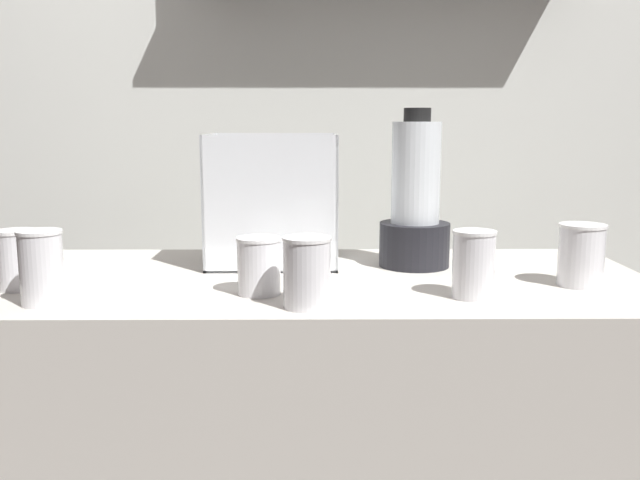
# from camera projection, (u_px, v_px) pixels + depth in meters

# --- Properties ---
(counter) EXTENTS (1.40, 0.64, 0.90)m
(counter) POSITION_uv_depth(u_px,v_px,m) (320.00, 472.00, 1.55)
(counter) COLOR beige
(counter) RESTS_ON ground_plane
(back_wall_unit) EXTENTS (2.60, 0.24, 2.50)m
(back_wall_unit) POSITION_uv_depth(u_px,v_px,m) (319.00, 108.00, 2.16)
(back_wall_unit) COLOR silver
(back_wall_unit) RESTS_ON ground_plane
(carrot_display_bin) EXTENTS (0.30, 0.23, 0.30)m
(carrot_display_bin) POSITION_uv_depth(u_px,v_px,m) (272.00, 225.00, 1.60)
(carrot_display_bin) COLOR white
(carrot_display_bin) RESTS_ON counter
(blender_pitcher) EXTENTS (0.16, 0.16, 0.36)m
(blender_pitcher) POSITION_uv_depth(u_px,v_px,m) (415.00, 206.00, 1.56)
(blender_pitcher) COLOR black
(blender_pitcher) RESTS_ON counter
(juice_cup_orange_far_left) EXTENTS (0.08, 0.08, 0.12)m
(juice_cup_orange_far_left) POSITION_uv_depth(u_px,v_px,m) (18.00, 264.00, 1.36)
(juice_cup_orange_far_left) COLOR white
(juice_cup_orange_far_left) RESTS_ON counter
(juice_cup_mango_left) EXTENTS (0.08, 0.08, 0.14)m
(juice_cup_mango_left) POSITION_uv_depth(u_px,v_px,m) (42.00, 272.00, 1.24)
(juice_cup_mango_left) COLOR white
(juice_cup_mango_left) RESTS_ON counter
(juice_cup_pomegranate_middle) EXTENTS (0.09, 0.09, 0.11)m
(juice_cup_pomegranate_middle) POSITION_uv_depth(u_px,v_px,m) (259.00, 268.00, 1.32)
(juice_cup_pomegranate_middle) COLOR white
(juice_cup_pomegranate_middle) RESTS_ON counter
(juice_cup_orange_right) EXTENTS (0.09, 0.09, 0.13)m
(juice_cup_orange_right) POSITION_uv_depth(u_px,v_px,m) (307.00, 277.00, 1.22)
(juice_cup_orange_right) COLOR white
(juice_cup_orange_right) RESTS_ON counter
(juice_cup_beet_far_right) EXTENTS (0.08, 0.08, 0.13)m
(juice_cup_beet_far_right) POSITION_uv_depth(u_px,v_px,m) (473.00, 269.00, 1.29)
(juice_cup_beet_far_right) COLOR white
(juice_cup_beet_far_right) RESTS_ON counter
(juice_cup_beet_rightmost) EXTENTS (0.09, 0.09, 0.13)m
(juice_cup_beet_rightmost) POSITION_uv_depth(u_px,v_px,m) (581.00, 259.00, 1.38)
(juice_cup_beet_rightmost) COLOR white
(juice_cup_beet_rightmost) RESTS_ON counter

